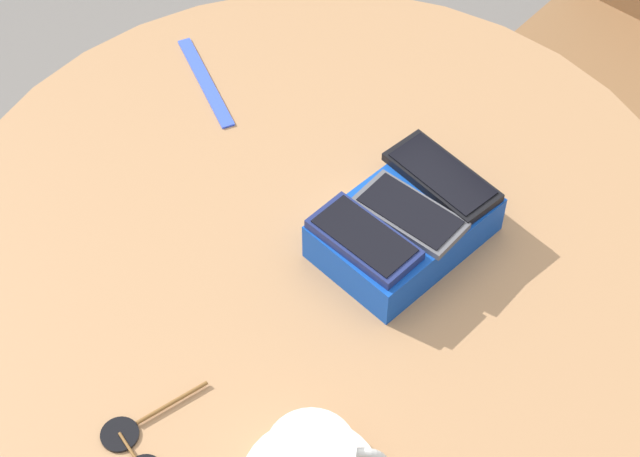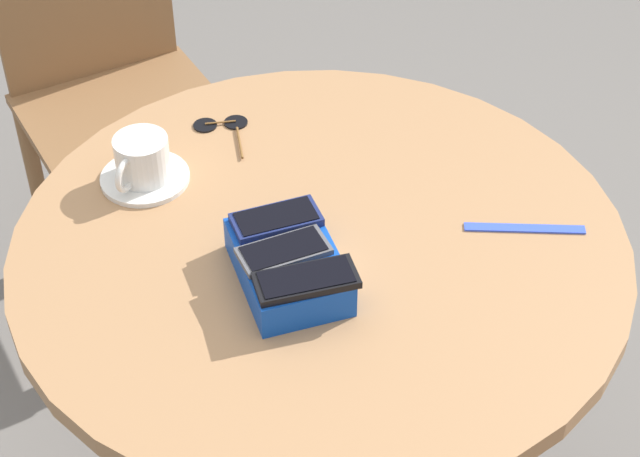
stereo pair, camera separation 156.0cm
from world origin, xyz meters
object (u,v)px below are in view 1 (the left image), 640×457
Objects in this scene: phone_box at (404,228)px; phone_gray at (410,213)px; sunglasses at (137,447)px; lanyard_strap at (205,82)px; round_table at (320,308)px; phone_navy at (364,239)px; phone_black at (442,177)px.

phone_gray reaches higher than phone_box.
sunglasses is at bearing 9.86° from phone_box.
lanyard_strap is at bearing -126.98° from sunglasses.
phone_navy reaches higher than round_table.
sunglasses is at bearing 53.02° from lanyard_strap.
phone_black is 0.35m from lanyard_strap.
phone_black is (-0.13, 0.04, 0.19)m from round_table.
phone_black is 0.81× the size of lanyard_strap.
lanyard_strap is (0.12, -0.32, -0.05)m from phone_black.
phone_box is at bearing 14.83° from phone_black.
round_table is 0.18m from phone_box.
round_table is 6.28× the size of phone_black.
phone_navy is at bearing 103.09° from round_table.
round_table is 6.69× the size of phone_gray.
lanyard_strap is at bearing -80.70° from phone_box.
phone_box is 0.34m from lanyard_strap.
phone_box is (-0.07, 0.05, 0.16)m from round_table.
phone_black reaches higher than round_table.
phone_gray is 0.06m from phone_navy.
lanyard_strap is (0.06, -0.34, -0.05)m from phone_gray.
phone_box reaches higher than lanyard_strap.
phone_gray is 1.11× the size of sunglasses.
phone_navy is at bearing -169.83° from sunglasses.
phone_black is 0.12m from phone_navy.
phone_box is at bearing 99.30° from lanyard_strap.
lanyard_strap is at bearing -80.67° from phone_gray.
phone_navy is at bearing 89.27° from lanyard_strap.
lanyard_strap is (-0.02, -0.29, 0.13)m from round_table.
phone_navy reaches higher than lanyard_strap.
phone_navy is 0.31m from sunglasses.
round_table is at bearing -37.64° from phone_gray.
phone_box is 1.76× the size of sunglasses.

